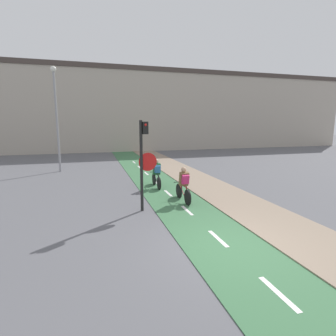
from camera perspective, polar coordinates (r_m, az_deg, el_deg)
name	(u,v)px	position (r m, az deg, el deg)	size (l,w,h in m)	color
ground_plane	(227,247)	(7.36, 12.68, -16.47)	(120.00, 120.00, 0.00)	#5B5B60
bike_lane	(227,247)	(7.36, 12.65, -16.37)	(2.34, 60.00, 0.02)	#3D7047
sidewalk_strip	(301,236)	(8.67, 26.90, -12.98)	(2.40, 60.00, 0.05)	gray
building_row_background	(119,110)	(32.21, -10.66, 12.26)	(60.00, 5.20, 9.37)	#B2A899
traffic_light_pole	(144,156)	(9.48, -5.35, 2.62)	(0.67, 0.25, 3.32)	black
street_lamp_far	(56,109)	(18.81, -23.19, 11.81)	(0.36, 0.36, 6.76)	gray
cyclist_near	(184,185)	(10.77, 3.43, -3.77)	(0.46, 1.71, 1.46)	black
cyclist_far	(157,174)	(13.17, -2.49, -1.27)	(0.46, 1.66, 1.44)	black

